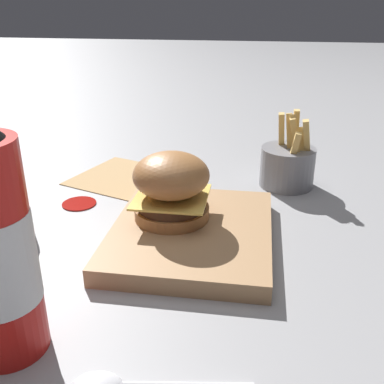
% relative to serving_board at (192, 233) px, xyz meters
% --- Properties ---
extents(ground_plane, '(6.00, 6.00, 0.00)m').
position_rel_serving_board_xyz_m(ground_plane, '(0.02, -0.03, -0.01)').
color(ground_plane, gray).
extents(serving_board, '(0.26, 0.22, 0.02)m').
position_rel_serving_board_xyz_m(serving_board, '(0.00, 0.00, 0.00)').
color(serving_board, '#A37A51').
rests_on(serving_board, ground_plane).
extents(burger, '(0.11, 0.11, 0.10)m').
position_rel_serving_board_xyz_m(burger, '(-0.02, -0.03, 0.06)').
color(burger, '#9E6638').
rests_on(burger, serving_board).
extents(fries_basket, '(0.10, 0.10, 0.13)m').
position_rel_serving_board_xyz_m(fries_basket, '(-0.22, 0.14, 0.03)').
color(fries_basket, slate).
rests_on(fries_basket, ground_plane).
extents(ketchup_puddle, '(0.06, 0.06, 0.00)m').
position_rel_serving_board_xyz_m(ketchup_puddle, '(-0.09, -0.20, -0.01)').
color(ketchup_puddle, '#9E140F').
rests_on(ketchup_puddle, ground_plane).
extents(parchment_square, '(0.21, 0.21, 0.00)m').
position_rel_serving_board_xyz_m(parchment_square, '(-0.21, -0.16, -0.01)').
color(parchment_square, tan).
rests_on(parchment_square, ground_plane).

